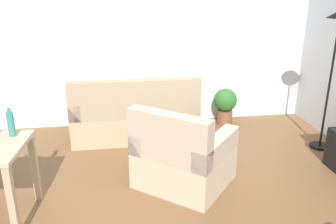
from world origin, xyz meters
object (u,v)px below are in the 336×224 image
(potted_plant, at_px, (225,104))
(armchair, at_px, (182,158))
(torchiere_lamp, at_px, (336,43))
(couch, at_px, (135,117))
(bottle_tall, at_px, (11,124))

(potted_plant, distance_m, armchair, 1.98)
(torchiere_lamp, distance_m, potted_plant, 1.82)
(couch, xyz_separation_m, bottle_tall, (-1.22, -1.55, 0.57))
(torchiere_lamp, relative_size, potted_plant, 3.18)
(potted_plant, xyz_separation_m, armchair, (-1.01, -1.70, -0.01))
(potted_plant, xyz_separation_m, bottle_tall, (-2.65, -1.86, 0.55))
(torchiere_lamp, xyz_separation_m, potted_plant, (-1.03, 1.04, -1.08))
(armchair, bearing_deg, potted_plant, -80.91)
(bottle_tall, bearing_deg, armchair, 5.51)
(torchiere_lamp, bearing_deg, armchair, -162.15)
(armchair, distance_m, bottle_tall, 1.74)
(torchiere_lamp, xyz_separation_m, armchair, (-2.04, -0.66, -1.09))
(torchiere_lamp, bearing_deg, potted_plant, 134.60)
(couch, xyz_separation_m, potted_plant, (1.44, 0.31, 0.02))
(couch, xyz_separation_m, torchiere_lamp, (2.47, -0.73, 1.11))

